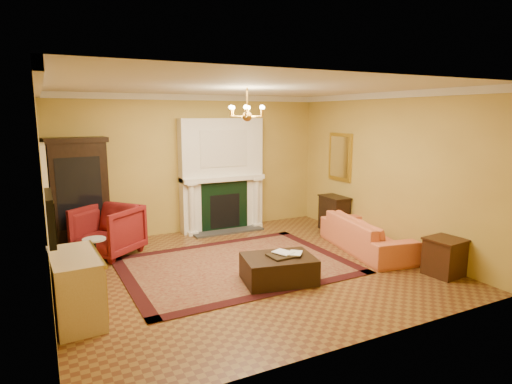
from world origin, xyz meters
TOP-DOWN VIEW (x-y plane):
  - floor at (0.00, 0.00)m, footprint 6.00×5.50m
  - ceiling at (0.00, 0.00)m, footprint 6.00×5.50m
  - wall_back at (0.00, 2.76)m, footprint 6.00×0.02m
  - wall_front at (0.00, -2.76)m, footprint 6.00×0.02m
  - wall_left at (-3.01, 0.00)m, footprint 0.02×5.50m
  - wall_right at (3.01, 0.00)m, footprint 0.02×5.50m
  - fireplace at (0.60, 2.57)m, footprint 1.90×0.70m
  - crown_molding at (0.00, 0.96)m, footprint 6.00×5.50m
  - doorway at (-2.95, 1.70)m, footprint 0.08×1.05m
  - tv_panel at (-2.95, -0.60)m, footprint 0.09×0.95m
  - gilt_mirror at (2.97, 1.40)m, footprint 0.06×0.76m
  - chandelier at (-0.00, 0.00)m, footprint 0.63×0.55m
  - oriental_rug at (-0.12, 0.21)m, footprint 3.83×2.91m
  - china_cabinet at (-2.40, 2.49)m, footprint 1.08×0.59m
  - wingback_armchair at (-1.99, 1.80)m, footprint 1.35×1.36m
  - pedestal_table at (-2.34, 0.74)m, footprint 0.36×0.36m
  - commode at (-2.73, -0.67)m, footprint 0.60×1.17m
  - coral_sofa at (2.44, -0.15)m, footprint 1.03×2.30m
  - end_table at (2.72, -1.71)m, footprint 0.55×0.55m
  - console_table at (2.78, 1.31)m, footprint 0.40×0.69m
  - leather_ottoman at (0.17, -0.76)m, footprint 1.21×0.98m
  - ottoman_tray at (0.23, -0.79)m, footprint 0.46×0.37m
  - book_a at (0.15, -0.78)m, footprint 0.22×0.11m
  - book_b at (0.35, -0.78)m, footprint 0.16×0.14m
  - topiary_left at (0.02, 2.53)m, footprint 0.15×0.15m
  - topiary_right at (1.18, 2.53)m, footprint 0.15×0.15m

SIDE VIEW (x-z plane):
  - floor at x=0.00m, z-range -0.02..0.00m
  - oriental_rug at x=-0.12m, z-range 0.00..0.02m
  - leather_ottoman at x=0.17m, z-range 0.02..0.42m
  - end_table at x=2.72m, z-range 0.00..0.58m
  - pedestal_table at x=-2.34m, z-range 0.05..0.69m
  - console_table at x=2.78m, z-range 0.00..0.76m
  - commode at x=-2.73m, z-range 0.00..0.85m
  - ottoman_tray at x=0.23m, z-range 0.42..0.45m
  - coral_sofa at x=2.44m, z-range 0.00..0.87m
  - wingback_armchair at x=-1.99m, z-range 0.00..1.02m
  - book_b at x=0.35m, z-range 0.45..0.71m
  - book_a at x=0.15m, z-range 0.45..0.75m
  - china_cabinet at x=-2.40m, z-range 0.00..2.06m
  - doorway at x=-2.95m, z-range 0.00..2.10m
  - fireplace at x=0.60m, z-range -0.06..2.44m
  - tv_panel at x=-2.95m, z-range 1.06..1.64m
  - topiary_right at x=1.18m, z-range 1.25..1.65m
  - topiary_left at x=0.02m, z-range 1.25..1.65m
  - wall_back at x=0.00m, z-range 0.00..3.00m
  - wall_front at x=0.00m, z-range 0.00..3.00m
  - wall_left at x=-3.01m, z-range 0.00..3.00m
  - wall_right at x=3.01m, z-range 0.00..3.00m
  - gilt_mirror at x=2.97m, z-range 1.12..2.17m
  - chandelier at x=0.00m, z-range 2.34..2.87m
  - crown_molding at x=0.00m, z-range 2.88..3.00m
  - ceiling at x=0.00m, z-range 3.00..3.02m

